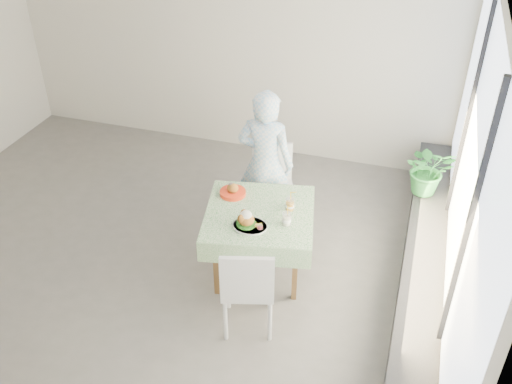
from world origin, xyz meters
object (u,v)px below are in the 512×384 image
(chair_far, at_px, (273,202))
(main_dish, at_px, (248,222))
(diner, at_px, (265,164))
(cafe_table, at_px, (259,235))
(juice_cup_orange, at_px, (290,205))
(chair_near, at_px, (248,301))
(potted_plant, at_px, (429,169))

(chair_far, distance_m, main_dish, 1.18)
(diner, bearing_deg, cafe_table, 103.61)
(diner, relative_size, juice_cup_orange, 6.58)
(chair_far, height_order, chair_near, chair_near)
(chair_near, distance_m, potted_plant, 2.48)
(chair_far, distance_m, juice_cup_orange, 0.93)
(main_dish, bearing_deg, cafe_table, 82.19)
(chair_far, xyz_separation_m, potted_plant, (1.62, 0.42, 0.50))
(chair_far, relative_size, chair_near, 0.98)
(diner, relative_size, potted_plant, 2.94)
(diner, height_order, potted_plant, diner)
(juice_cup_orange, bearing_deg, diner, 125.67)
(cafe_table, distance_m, juice_cup_orange, 0.45)
(juice_cup_orange, xyz_separation_m, potted_plant, (1.26, 1.10, -0.01))
(juice_cup_orange, bearing_deg, chair_near, -99.24)
(cafe_table, xyz_separation_m, juice_cup_orange, (0.27, 0.13, 0.34))
(diner, height_order, juice_cup_orange, diner)
(chair_far, xyz_separation_m, chair_near, (0.22, -1.57, 0.01))
(cafe_table, height_order, chair_near, chair_near)
(main_dish, height_order, juice_cup_orange, juice_cup_orange)
(juice_cup_orange, bearing_deg, cafe_table, -154.69)
(chair_near, height_order, diner, diner)
(cafe_table, distance_m, chair_far, 0.84)
(diner, bearing_deg, chair_near, 102.36)
(diner, xyz_separation_m, juice_cup_orange, (0.43, -0.59, -0.05))
(chair_far, bearing_deg, cafe_table, -83.77)
(cafe_table, relative_size, chair_far, 1.29)
(chair_far, height_order, juice_cup_orange, juice_cup_orange)
(cafe_table, xyz_separation_m, chair_near, (0.13, -0.75, -0.16))
(main_dish, distance_m, juice_cup_orange, 0.49)
(diner, distance_m, juice_cup_orange, 0.73)
(juice_cup_orange, bearing_deg, chair_far, 117.74)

